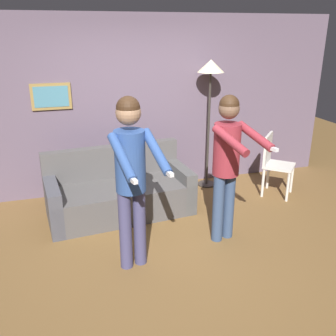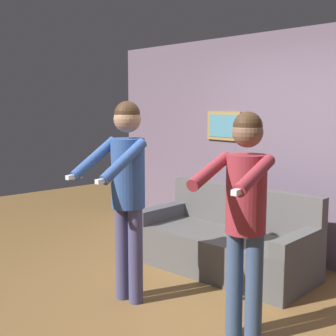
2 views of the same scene
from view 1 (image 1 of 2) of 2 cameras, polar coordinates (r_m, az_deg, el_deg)
ground_plane at (r=4.43m, az=0.90°, el=-11.97°), size 12.00×12.00×0.00m
back_wall_assembly at (r=5.69m, az=-5.02°, el=9.46°), size 6.40×0.09×2.60m
couch at (r=5.13m, az=-7.43°, el=-3.90°), size 1.97×1.02×0.87m
torchiere_lamp at (r=5.68m, az=6.49°, el=13.45°), size 0.40×0.40×1.96m
person_standing_left at (r=3.64m, az=-5.65°, el=-0.06°), size 0.52×0.72×1.81m
person_standing_right at (r=4.21m, az=9.06°, el=1.84°), size 0.54×0.70×1.73m
dining_chair_distant at (r=5.80m, az=15.81°, el=1.05°), size 0.59×0.59×0.93m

